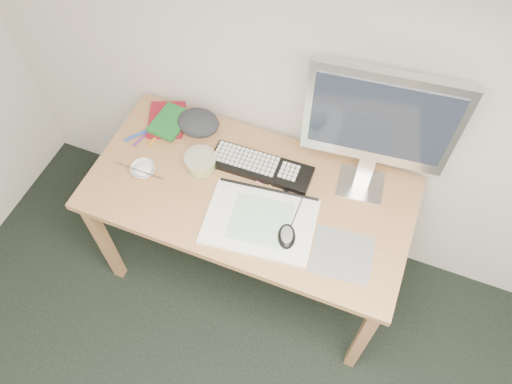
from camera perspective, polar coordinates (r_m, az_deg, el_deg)
desk at (r=2.21m, az=-0.76°, el=-1.11°), size 1.40×0.70×0.75m
mousepad at (r=2.02m, az=9.80°, el=-7.03°), size 0.26×0.24×0.00m
sketchpad at (r=2.06m, az=0.49°, el=-3.34°), size 0.49×0.38×0.01m
keyboard at (r=2.20m, az=0.60°, el=2.87°), size 0.46×0.15×0.03m
monitor at (r=1.90m, az=13.96°, el=7.71°), size 0.56×0.19×0.65m
mouse at (r=2.00m, az=3.54°, el=-4.91°), size 0.11×0.13×0.04m
rice_bowl at (r=2.24m, az=-12.77°, el=2.50°), size 0.12×0.12×0.03m
chopsticks at (r=2.22m, az=-13.23°, el=2.39°), size 0.23×0.02×0.02m
fruit_tub at (r=2.20m, az=-6.35°, el=3.40°), size 0.16×0.16×0.07m
book_red at (r=2.42m, az=-10.18°, el=8.12°), size 0.23×0.26×0.02m
book_green at (r=2.38m, az=-9.79°, el=7.93°), size 0.16×0.21×0.02m
cloth_lump at (r=2.35m, az=-6.63°, el=7.87°), size 0.19×0.17×0.07m
pencil_pink at (r=2.19m, az=-0.90°, el=2.07°), size 0.16×0.07×0.01m
pencil_tan at (r=2.17m, az=1.33°, el=1.22°), size 0.14×0.13×0.01m
pencil_black at (r=2.15m, az=3.34°, el=0.18°), size 0.17×0.05×0.01m
marker_blue at (r=2.39m, az=-13.29°, el=6.43°), size 0.10×0.12×0.01m
marker_orange at (r=2.37m, az=-11.21°, el=6.50°), size 0.01×0.14×0.01m
marker_purple at (r=2.38m, az=-12.87°, el=6.11°), size 0.04×0.12×0.01m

